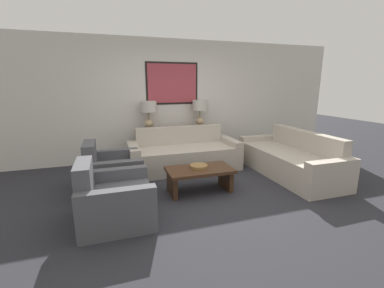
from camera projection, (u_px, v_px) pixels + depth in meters
ground_plane at (210, 196)px, 3.95m from camera, size 20.00×20.00×0.00m
back_wall at (172, 100)px, 5.84m from camera, size 8.25×0.12×2.65m
console_table at (176, 144)px, 5.81m from camera, size 1.64×0.39×0.74m
table_lamp_left at (149, 110)px, 5.46m from camera, size 0.34×0.34×0.59m
table_lamp_right at (200, 109)px, 5.81m from camera, size 0.34×0.34×0.59m
couch_by_back_wall at (184, 155)px, 5.21m from camera, size 2.18×0.91×0.82m
couch_by_side at (290, 160)px, 4.86m from camera, size 0.91×2.18×0.82m
coffee_table at (200, 175)px, 4.09m from camera, size 1.04×0.57×0.38m
decorative_bowl at (199, 166)px, 4.09m from camera, size 0.28×0.28×0.05m
armchair_near_back_wall at (112, 173)px, 4.19m from camera, size 0.87×0.89×0.80m
armchair_near_camera at (113, 201)px, 3.19m from camera, size 0.87×0.89×0.80m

